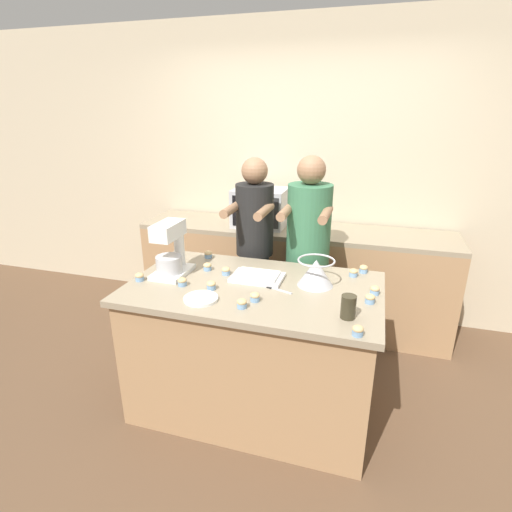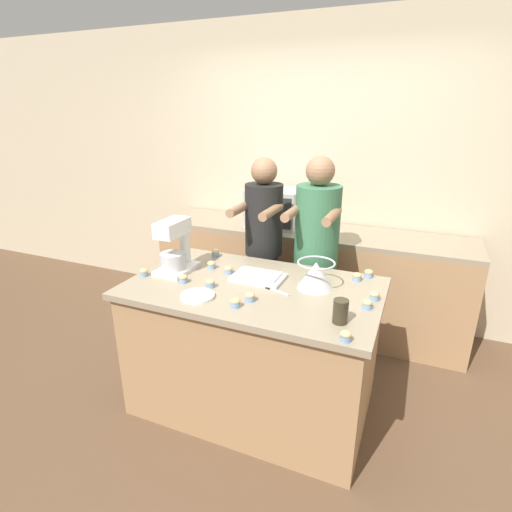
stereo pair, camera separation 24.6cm
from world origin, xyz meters
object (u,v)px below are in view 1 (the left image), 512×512
object	(u,v)px
cupcake_2	(226,271)
cupcake_11	(242,303)
small_plate	(201,299)
mixing_bowl	(316,272)
cupcake_6	(140,277)
cupcake_4	(364,269)
person_right	(307,258)
microwave_oven	(260,207)
person_left	(255,253)
knife	(274,289)
stand_mixer	(171,252)
cupcake_7	(255,297)
cupcake_8	(353,272)
cupcake_5	(182,282)
cupcake_9	(358,331)
cupcake_0	(208,254)
drinking_glass	(348,307)
cupcake_1	(211,285)
cupcake_12	(207,266)
cupcake_10	(375,290)
cupcake_3	(370,299)

from	to	relation	value
cupcake_2	cupcake_11	distance (m)	0.49
small_plate	cupcake_2	distance (m)	0.39
mixing_bowl	cupcake_6	xyz separation A→B (m)	(-1.09, -0.26, -0.06)
cupcake_4	small_plate	bearing A→B (deg)	-141.70
person_right	microwave_oven	world-z (taller)	person_right
person_left	cupcake_11	bearing A→B (deg)	-77.05
small_plate	knife	bearing A→B (deg)	36.00
stand_mixer	small_plate	bearing A→B (deg)	-41.11
cupcake_7	cupcake_8	distance (m)	0.74
microwave_oven	small_plate	distance (m)	1.53
person_left	mixing_bowl	world-z (taller)	person_left
cupcake_5	cupcake_9	xyz separation A→B (m)	(1.08, -0.28, 0.00)
microwave_oven	cupcake_0	distance (m)	0.89
cupcake_6	cupcake_7	xyz separation A→B (m)	(0.79, -0.06, 0.00)
mixing_bowl	drinking_glass	world-z (taller)	mixing_bowl
cupcake_1	cupcake_12	bearing A→B (deg)	117.57
small_plate	person_right	bearing A→B (deg)	64.64
stand_mixer	cupcake_4	distance (m)	1.28
cupcake_7	cupcake_8	bearing A→B (deg)	45.93
knife	cupcake_11	world-z (taller)	cupcake_11
cupcake_2	cupcake_6	xyz separation A→B (m)	(-0.49, -0.25, 0.00)
cupcake_0	cupcake_7	xyz separation A→B (m)	(0.54, -0.58, 0.00)
person_left	cupcake_12	distance (m)	0.56
cupcake_10	cupcake_11	world-z (taller)	same
cupcake_1	cupcake_11	distance (m)	0.31
microwave_oven	cupcake_10	world-z (taller)	microwave_oven
person_right	cupcake_8	distance (m)	0.51
microwave_oven	cupcake_1	size ratio (longest dim) A/B	8.25
person_right	microwave_oven	bearing A→B (deg)	133.71
mixing_bowl	cupcake_7	size ratio (longest dim) A/B	4.09
cupcake_1	cupcake_9	xyz separation A→B (m)	(0.89, -0.29, 0.00)
microwave_oven	cupcake_1	world-z (taller)	microwave_oven
stand_mixer	cupcake_1	world-z (taller)	stand_mixer
drinking_glass	cupcake_7	bearing A→B (deg)	175.15
cupcake_0	cupcake_3	world-z (taller)	same
cupcake_0	cupcake_11	bearing A→B (deg)	-54.08
cupcake_5	cupcake_8	world-z (taller)	same
microwave_oven	stand_mixer	bearing A→B (deg)	-101.75
person_right	cupcake_12	xyz separation A→B (m)	(-0.60, -0.53, 0.07)
cupcake_1	cupcake_8	bearing A→B (deg)	29.09
knife	mixing_bowl	bearing A→B (deg)	29.74
person_right	stand_mixer	xyz separation A→B (m)	(-0.79, -0.66, 0.20)
person_left	cupcake_8	bearing A→B (deg)	-23.85
cupcake_12	cupcake_3	bearing A→B (deg)	-9.91
cupcake_4	stand_mixer	bearing A→B (deg)	-161.84
cupcake_2	cupcake_3	distance (m)	0.94
cupcake_3	drinking_glass	bearing A→B (deg)	-116.98
cupcake_1	cupcake_8	size ratio (longest dim) A/B	1.00
drinking_glass	cupcake_10	size ratio (longest dim) A/B	2.25
knife	cupcake_10	distance (m)	0.60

